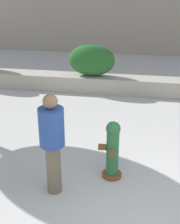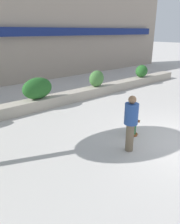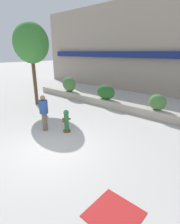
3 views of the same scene
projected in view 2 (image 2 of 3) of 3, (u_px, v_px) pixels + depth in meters
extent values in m
cube|color=gray|center=(16.00, 21.00, 14.20)|extent=(30.00, 1.00, 8.00)
cube|color=navy|center=(22.00, 32.00, 13.94)|extent=(27.00, 0.36, 0.56)
cube|color=#ADA393|center=(72.00, 96.00, 11.25)|extent=(18.00, 0.70, 0.50)
ellipsoid|color=#235B23|center=(37.00, 88.00, 9.82)|extent=(1.44, 0.61, 0.98)
ellipsoid|color=#427538|center=(97.00, 79.00, 12.04)|extent=(0.97, 0.56, 0.89)
ellipsoid|color=#235B23|center=(142.00, 71.00, 14.52)|extent=(0.92, 0.70, 0.81)
cylinder|color=brown|center=(132.00, 134.00, 7.63)|extent=(0.36, 0.36, 0.06)
cylinder|color=#286638|center=(133.00, 122.00, 7.47)|extent=(0.23, 0.23, 0.85)
sphere|color=#286638|center=(134.00, 109.00, 7.31)|extent=(0.25, 0.25, 0.25)
cylinder|color=brown|center=(130.00, 121.00, 7.32)|extent=(0.14, 0.12, 0.11)
cylinder|color=brown|center=(129.00, 118.00, 7.56)|extent=(0.09, 0.13, 0.09)
cylinder|color=brown|center=(138.00, 121.00, 7.32)|extent=(0.09, 0.13, 0.09)
cylinder|color=brown|center=(130.00, 137.00, 6.52)|extent=(0.33, 0.33, 0.88)
cylinder|color=#26478C|center=(131.00, 114.00, 6.26)|extent=(0.56, 0.56, 0.62)
sphere|color=#8C6647|center=(132.00, 100.00, 6.11)|extent=(0.23, 0.23, 0.23)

